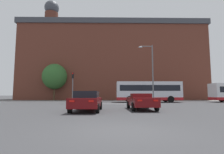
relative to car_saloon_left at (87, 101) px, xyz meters
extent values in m
plane|color=#3D3D3F|center=(2.09, -7.04, -0.76)|extent=(400.00, 400.00, 0.00)
cube|color=silver|center=(2.09, 10.04, -0.75)|extent=(8.12, 0.30, 0.01)
cube|color=gray|center=(2.09, 21.50, -0.75)|extent=(69.02, 2.50, 0.01)
cube|color=brown|center=(2.57, 32.54, 8.03)|extent=(44.11, 13.71, 17.56)
cube|color=#42444C|center=(2.57, 32.54, 17.44)|extent=(44.99, 14.25, 1.27)
cube|color=brown|center=(-15.03, 31.50, 19.10)|extent=(0.90, 0.90, 2.04)
cube|color=brown|center=(-5.72, 30.96, 19.10)|extent=(0.90, 0.90, 2.04)
cube|color=brown|center=(2.15, 34.09, 19.10)|extent=(0.90, 0.90, 2.04)
cube|color=brown|center=(11.69, 35.00, 19.10)|extent=(0.90, 0.90, 2.04)
cube|color=brown|center=(20.26, 32.85, 19.10)|extent=(0.90, 0.90, 2.04)
cylinder|color=#5B2D22|center=(-14.02, 32.54, 20.28)|extent=(3.42, 3.42, 4.40)
sphere|color=#42444C|center=(-14.02, 32.54, 23.91)|extent=(3.80, 3.80, 3.80)
cube|color=#600C0F|center=(0.00, 0.01, -0.11)|extent=(1.98, 4.55, 0.66)
cube|color=black|center=(0.00, -0.03, 0.47)|extent=(1.67, 2.06, 0.49)
cylinder|color=black|center=(-0.88, 1.43, -0.44)|extent=(0.23, 0.64, 0.64)
cylinder|color=black|center=(0.94, 1.39, -0.44)|extent=(0.23, 0.64, 0.64)
cylinder|color=black|center=(-0.94, -1.37, -0.44)|extent=(0.23, 0.64, 0.64)
cylinder|color=black|center=(0.88, -1.40, -0.44)|extent=(0.23, 0.64, 0.64)
cube|color=red|center=(-0.63, -2.25, 0.06)|extent=(0.32, 0.06, 0.12)
cube|color=red|center=(0.55, -2.28, 0.06)|extent=(0.32, 0.06, 0.12)
cube|color=#600C0F|center=(4.22, 1.19, -0.11)|extent=(1.87, 4.58, 0.65)
cube|color=#600C0F|center=(4.22, 1.30, 0.38)|extent=(1.55, 1.39, 0.32)
cylinder|color=black|center=(3.34, 2.58, -0.44)|extent=(0.23, 0.64, 0.64)
cylinder|color=black|center=(5.04, 2.61, -0.44)|extent=(0.23, 0.64, 0.64)
cylinder|color=black|center=(3.40, -0.24, -0.44)|extent=(0.23, 0.64, 0.64)
cylinder|color=black|center=(5.10, -0.20, -0.44)|extent=(0.23, 0.64, 0.64)
cube|color=red|center=(3.72, -1.11, 0.06)|extent=(0.32, 0.06, 0.12)
cube|color=red|center=(4.82, -1.09, 0.06)|extent=(0.32, 0.06, 0.12)
cube|color=silver|center=(7.84, 14.63, 1.03)|extent=(10.01, 2.58, 2.87)
cube|color=#AD191E|center=(7.84, 14.63, -0.19)|extent=(10.03, 2.60, 0.44)
cube|color=black|center=(7.84, 14.63, 1.46)|extent=(9.21, 2.61, 0.90)
cylinder|color=black|center=(10.94, 15.87, -0.26)|extent=(1.00, 0.28, 1.00)
cylinder|color=black|center=(10.94, 13.39, -0.26)|extent=(1.00, 0.28, 1.00)
cylinder|color=black|center=(4.74, 15.87, -0.26)|extent=(1.00, 0.28, 1.00)
cylinder|color=black|center=(4.74, 13.39, -0.26)|extent=(1.00, 0.28, 1.00)
cylinder|color=black|center=(20.51, 16.15, -0.26)|extent=(1.00, 0.28, 1.00)
cylinder|color=slate|center=(7.60, 21.20, 0.65)|extent=(0.12, 0.12, 2.82)
cube|color=black|center=(7.60, 21.20, 2.46)|extent=(0.26, 0.20, 0.80)
sphere|color=black|center=(7.60, 21.07, 2.72)|extent=(0.17, 0.17, 0.17)
sphere|color=orange|center=(7.60, 21.07, 2.46)|extent=(0.17, 0.17, 0.17)
sphere|color=black|center=(7.60, 21.07, 2.20)|extent=(0.17, 0.17, 0.17)
cylinder|color=slate|center=(-3.21, 10.18, 0.92)|extent=(0.12, 0.12, 3.35)
cube|color=black|center=(-3.21, 10.18, 2.99)|extent=(0.26, 0.20, 0.80)
sphere|color=red|center=(-3.21, 10.05, 3.25)|extent=(0.17, 0.17, 0.17)
sphere|color=black|center=(-3.21, 10.05, 2.99)|extent=(0.17, 0.17, 0.17)
sphere|color=black|center=(-3.21, 10.05, 2.74)|extent=(0.17, 0.17, 0.17)
cylinder|color=slate|center=(7.28, 9.29, 3.07)|extent=(0.16, 0.16, 7.66)
cylinder|color=slate|center=(6.50, 9.29, 6.75)|extent=(1.54, 0.10, 0.10)
ellipsoid|color=#B2B2B7|center=(5.73, 9.29, 6.65)|extent=(0.50, 0.36, 0.22)
cylinder|color=#333851|center=(-2.50, 20.70, -0.35)|extent=(0.13, 0.13, 0.81)
cylinder|color=#333851|center=(-2.59, 20.56, -0.35)|extent=(0.13, 0.13, 0.81)
cube|color=olive|center=(-2.54, 20.63, 0.37)|extent=(0.41, 0.45, 0.64)
sphere|color=tan|center=(-2.54, 20.63, 0.82)|extent=(0.24, 0.24, 0.24)
cylinder|color=#4C3823|center=(-10.12, 24.54, 0.68)|extent=(0.36, 0.36, 2.87)
ellipsoid|color=#33662D|center=(-10.12, 24.54, 4.33)|extent=(5.21, 5.21, 5.47)
camera|label=1|loc=(1.64, -13.00, 0.46)|focal=28.00mm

